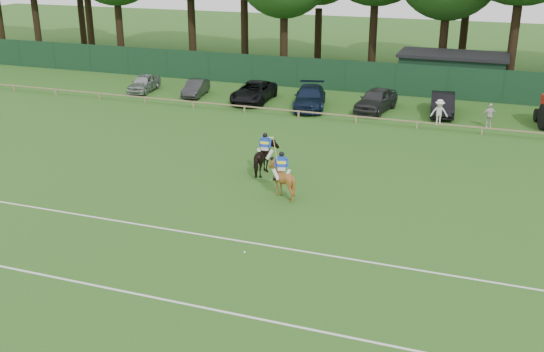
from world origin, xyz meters
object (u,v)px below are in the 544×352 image
at_px(sedan_navy, 310,97).
at_px(spectator_left, 439,112).
at_px(spectator_mid, 489,116).
at_px(suv_black, 254,92).
at_px(horse_chestnut, 281,180).
at_px(polo_ball, 245,252).
at_px(horse_dark, 265,159).
at_px(sedan_grey, 196,88).
at_px(sedan_silver, 144,83).
at_px(utility_shed, 452,72).
at_px(estate_black, 443,104).
at_px(hatch_grey, 376,100).

bearing_deg(sedan_navy, spectator_left, -22.12).
relative_size(sedan_navy, spectator_mid, 3.31).
bearing_deg(suv_black, horse_chestnut, -67.76).
relative_size(sedan_navy, polo_ball, 58.64).
height_order(horse_dark, suv_black, horse_dark).
xyz_separation_m(horse_chestnut, sedan_grey, (-13.11, 17.42, -0.22)).
height_order(sedan_silver, sedan_navy, sedan_navy).
distance_m(horse_chestnut, utility_shed, 26.48).
distance_m(horse_dark, sedan_grey, 18.71).
bearing_deg(spectator_mid, horse_chestnut, -132.14).
xyz_separation_m(horse_chestnut, estate_black, (5.55, 18.07, -0.09)).
xyz_separation_m(sedan_navy, utility_shed, (9.08, 9.11, 0.77)).
distance_m(sedan_navy, spectator_mid, 12.42).
bearing_deg(spectator_mid, suv_black, 161.96).
relative_size(spectator_left, utility_shed, 0.20).
bearing_deg(spectator_mid, horse_dark, -141.64).
distance_m(hatch_grey, utility_shed, 9.52).
bearing_deg(sedan_grey, spectator_left, -15.89).
distance_m(sedan_navy, utility_shed, 12.88).
relative_size(horse_chestnut, estate_black, 0.37).
height_order(sedan_silver, utility_shed, utility_shed).
height_order(hatch_grey, utility_shed, utility_shed).
distance_m(horse_dark, sedan_silver, 21.75).
xyz_separation_m(horse_chestnut, spectator_left, (5.62, 15.29, 0.02)).
bearing_deg(spectator_left, hatch_grey, 143.22).
height_order(horse_chestnut, utility_shed, utility_shed).
relative_size(horse_chestnut, spectator_mid, 1.05).
bearing_deg(estate_black, sedan_navy, -178.02).
xyz_separation_m(sedan_navy, spectator_left, (9.27, -1.51, 0.09)).
distance_m(sedan_grey, sedan_navy, 9.48).
relative_size(hatch_grey, utility_shed, 0.56).
xyz_separation_m(suv_black, hatch_grey, (9.19, 0.31, 0.07)).
relative_size(estate_black, spectator_left, 2.66).
relative_size(horse_dark, suv_black, 0.38).
xyz_separation_m(hatch_grey, estate_black, (4.53, 0.57, -0.06)).
bearing_deg(horse_dark, sedan_navy, -84.08).
distance_m(hatch_grey, polo_ball, 23.54).
height_order(estate_black, polo_ball, estate_black).
relative_size(horse_dark, estate_black, 0.44).
xyz_separation_m(sedan_silver, suv_black, (9.51, -0.18, 0.06)).
height_order(sedan_silver, spectator_mid, spectator_mid).
relative_size(horse_dark, sedan_navy, 0.38).
distance_m(sedan_grey, hatch_grey, 14.14).
bearing_deg(spectator_left, horse_dark, -131.29).
distance_m(spectator_left, spectator_mid, 3.14).
height_order(sedan_navy, hatch_grey, hatch_grey).
distance_m(horse_chestnut, suv_black, 19.03).
bearing_deg(estate_black, sedan_grey, 176.13).
relative_size(spectator_left, spectator_mid, 1.07).
relative_size(sedan_grey, sedan_navy, 0.71).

